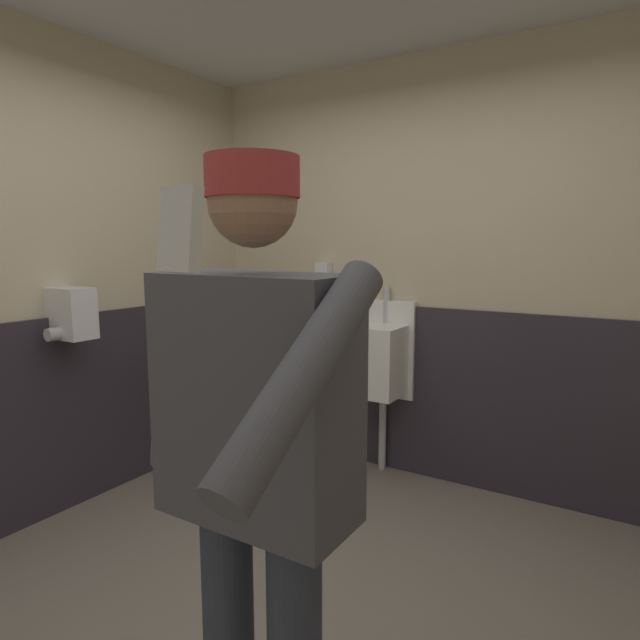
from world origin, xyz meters
The scene contains 11 objects.
ground_plane centered at (0.00, 0.00, -0.02)m, with size 3.85×3.96×0.04m, color slate.
wall_back centered at (0.00, 1.74, 1.34)m, with size 3.85×0.12×2.68m, color beige.
wall_left centered at (-1.68, 0.00, 1.34)m, with size 0.12×3.96×2.68m, color beige.
wainscot_band_back centered at (0.00, 1.67, 0.56)m, with size 3.25×0.03×1.12m, color #2D2833.
wainscot_band_left centered at (-1.61, 0.00, 0.56)m, with size 0.03×3.36×1.12m, color #2D2833.
urinal_solo centered at (-0.30, 1.52, 0.78)m, with size 0.40×0.34×1.24m.
person centered at (0.37, -0.58, 1.02)m, with size 0.71×0.60×1.72m.
cell_phone centered at (0.66, -1.08, 1.54)m, with size 0.06×0.02×0.11m, color silver.
trash_bin centered at (-1.33, 1.26, 0.37)m, with size 0.30×0.30×0.73m, color #38383D.
hand_dryer centered at (-1.50, 0.18, 1.14)m, with size 0.24×0.23×0.28m.
soap_dispenser centered at (-0.79, 1.64, 1.30)m, with size 0.10×0.07×0.18m, color silver.
Camera 1 is at (1.19, -1.58, 1.52)m, focal length 30.26 mm.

